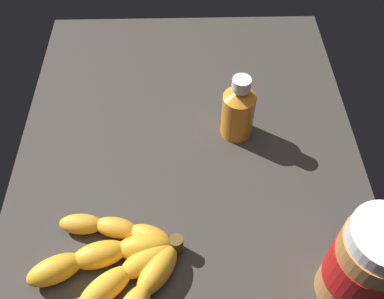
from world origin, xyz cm
name	(u,v)px	position (x,y,z in cm)	size (l,w,h in cm)	color
ground_plane	(189,161)	(0.00, 0.00, -2.36)	(77.99, 59.11, 4.72)	#38332D
banana_bunch	(114,276)	(-22.39, 10.66, 1.80)	(25.54, 22.34, 3.77)	gold
peanut_butter_jar	(365,265)	(-24.32, -21.48, 8.20)	(9.13, 9.13, 16.74)	#B27238
honey_bottle	(238,110)	(4.78, -8.57, 5.60)	(5.62, 5.62, 12.59)	orange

